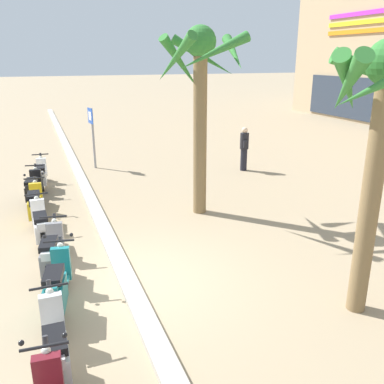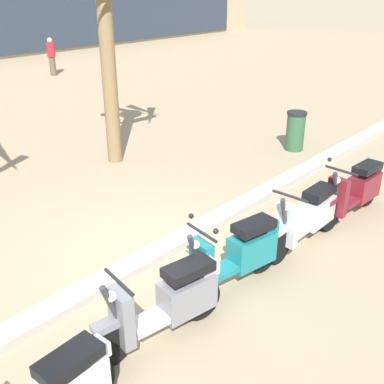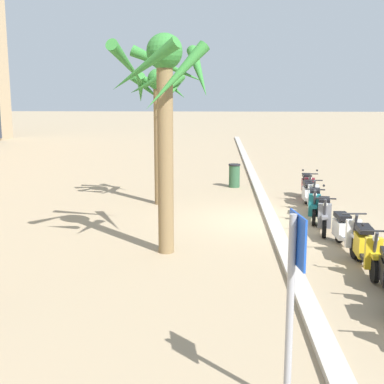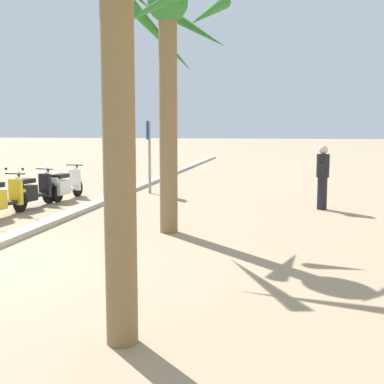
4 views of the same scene
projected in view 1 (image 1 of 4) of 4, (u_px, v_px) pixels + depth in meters
The scene contains 13 objects.
ground_plane at pixel (135, 282), 8.27m from camera, with size 200.00×200.00×0.00m, color #9E896B.
curb_strip at pixel (128, 281), 8.20m from camera, with size 60.00×0.36×0.12m, color #ADA89E.
scooter_white_gap_after_mid at pixel (41, 175), 14.19m from camera, with size 1.83×0.56×1.04m.
scooter_black_far_back at pixel (34, 188), 12.70m from camera, with size 1.80×0.63×1.04m.
scooter_yellow_lead_nearest at pixel (35, 204), 11.27m from camera, with size 1.86×0.56×1.17m.
scooter_white_mid_rear at pixel (41, 225), 9.96m from camera, with size 1.85×0.56×1.04m.
scooter_grey_last_in_row at pixel (52, 253), 8.48m from camera, with size 1.79×0.65×1.04m.
scooter_teal_mid_front at pixel (58, 284), 7.30m from camera, with size 1.79×0.66×1.17m.
scooter_silver_second_in_line at pixel (56, 345), 5.78m from camera, with size 1.85×0.56×1.04m.
crossing_sign at pixel (92, 131), 16.35m from camera, with size 0.60×0.16×2.40m.
palm_tree_by_mall_entrance at pixel (201, 79), 10.89m from camera, with size 2.42×2.36×5.08m.
palm_tree_mid_walkway at pixel (384, 111), 6.32m from camera, with size 2.06×2.03×4.57m.
pedestrian_strolling_near_curb at pixel (244, 148), 16.17m from camera, with size 0.46×0.34×1.72m.
Camera 1 is at (7.23, -1.54, 4.28)m, focal length 38.69 mm.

